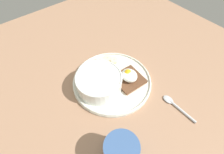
% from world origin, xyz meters
% --- Properties ---
extents(ground_plane, '(1.20, 1.20, 0.02)m').
position_xyz_m(ground_plane, '(0.00, 0.00, 0.01)').
color(ground_plane, '#A3795B').
rests_on(ground_plane, ground).
extents(plate, '(0.27, 0.27, 0.02)m').
position_xyz_m(plate, '(0.00, 0.00, 0.03)').
color(plate, silver).
rests_on(plate, ground_plane).
extents(oatmeal_bowl, '(0.15, 0.15, 0.06)m').
position_xyz_m(oatmeal_bowl, '(-0.01, -0.05, 0.06)').
color(oatmeal_bowl, white).
rests_on(oatmeal_bowl, plate).
extents(toast_slice, '(0.10, 0.10, 0.01)m').
position_xyz_m(toast_slice, '(0.04, 0.05, 0.04)').
color(toast_slice, brown).
rests_on(toast_slice, plate).
extents(poached_egg, '(0.06, 0.05, 0.04)m').
position_xyz_m(poached_egg, '(0.04, 0.05, 0.06)').
color(poached_egg, white).
rests_on(poached_egg, toast_slice).
extents(banana_slice_front, '(0.04, 0.04, 0.01)m').
position_xyz_m(banana_slice_front, '(-0.06, 0.03, 0.04)').
color(banana_slice_front, '#FAE8C8').
rests_on(banana_slice_front, plate).
extents(banana_slice_left, '(0.05, 0.05, 0.02)m').
position_xyz_m(banana_slice_left, '(-0.10, 0.02, 0.04)').
color(banana_slice_left, '#F6EBC2').
rests_on(banana_slice_left, plate).
extents(banana_slice_back, '(0.04, 0.04, 0.02)m').
position_xyz_m(banana_slice_back, '(-0.06, 0.06, 0.04)').
color(banana_slice_back, beige).
rests_on(banana_slice_back, plate).
extents(banana_slice_right, '(0.04, 0.04, 0.02)m').
position_xyz_m(banana_slice_right, '(-0.03, 0.04, 0.04)').
color(banana_slice_right, '#F7EBC3').
rests_on(banana_slice_right, plate).
extents(banana_slice_inner, '(0.04, 0.04, 0.01)m').
position_xyz_m(banana_slice_inner, '(-0.09, 0.05, 0.04)').
color(banana_slice_inner, beige).
rests_on(banana_slice_inner, plate).
extents(coffee_mug, '(0.11, 0.08, 0.09)m').
position_xyz_m(coffee_mug, '(0.21, -0.14, 0.07)').
color(coffee_mug, '#395B92').
rests_on(coffee_mug, ground_plane).
extents(spoon, '(0.12, 0.02, 0.01)m').
position_xyz_m(spoon, '(0.20, 0.10, 0.02)').
color(spoon, silver).
rests_on(spoon, ground_plane).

